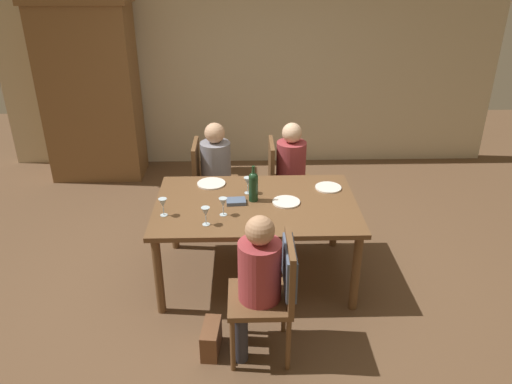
{
  "coord_description": "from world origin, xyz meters",
  "views": [
    {
      "loc": [
        -0.1,
        -3.69,
        2.64
      ],
      "look_at": [
        0.0,
        0.0,
        0.83
      ],
      "focal_mm": 34.79,
      "sensor_mm": 36.0,
      "label": 1
    }
  ],
  "objects_px": {
    "dinner_plate_host": "(286,202)",
    "dinner_plate_guest_right": "(211,184)",
    "wine_glass_near_left": "(163,204)",
    "wine_glass_centre": "(248,182)",
    "wine_glass_near_right": "(223,203)",
    "wine_glass_far": "(206,212)",
    "person_man_bearded": "(293,167)",
    "armoire_cabinet": "(91,91)",
    "handbag": "(211,339)",
    "chair_far_left": "(208,179)",
    "person_woman_host": "(219,168)",
    "wine_bottle_tall_green": "(253,186)",
    "dinner_plate_guest_left": "(328,187)",
    "dining_table": "(256,211)",
    "chair_far_right": "(282,178)",
    "chair_near": "(278,283)",
    "person_man_guest": "(256,277)"
  },
  "relations": [
    {
      "from": "wine_glass_far",
      "to": "dinner_plate_guest_right",
      "type": "height_order",
      "value": "wine_glass_far"
    },
    {
      "from": "dinner_plate_host",
      "to": "dinner_plate_guest_right",
      "type": "relative_size",
      "value": 0.92
    },
    {
      "from": "person_woman_host",
      "to": "dinner_plate_guest_right",
      "type": "xyz_separation_m",
      "value": [
        -0.04,
        -0.56,
        0.09
      ]
    },
    {
      "from": "chair_far_left",
      "to": "wine_glass_centre",
      "type": "height_order",
      "value": "chair_far_left"
    },
    {
      "from": "chair_far_left",
      "to": "wine_glass_far",
      "type": "height_order",
      "value": "chair_far_left"
    },
    {
      "from": "chair_far_right",
      "to": "wine_glass_near_left",
      "type": "distance_m",
      "value": 1.56
    },
    {
      "from": "wine_glass_near_right",
      "to": "wine_glass_far",
      "type": "xyz_separation_m",
      "value": [
        -0.13,
        -0.15,
        0.0
      ]
    },
    {
      "from": "dinner_plate_guest_right",
      "to": "handbag",
      "type": "xyz_separation_m",
      "value": [
        0.04,
        -1.31,
        -0.63
      ]
    },
    {
      "from": "wine_bottle_tall_green",
      "to": "dining_table",
      "type": "bearing_deg",
      "value": -63.98
    },
    {
      "from": "person_man_bearded",
      "to": "dinner_plate_guest_right",
      "type": "xyz_separation_m",
      "value": [
        -0.8,
        -0.56,
        0.09
      ]
    },
    {
      "from": "wine_glass_centre",
      "to": "dinner_plate_guest_right",
      "type": "xyz_separation_m",
      "value": [
        -0.33,
        0.19,
        -0.1
      ]
    },
    {
      "from": "chair_far_left",
      "to": "wine_glass_near_right",
      "type": "xyz_separation_m",
      "value": [
        0.2,
        -1.14,
        0.3
      ]
    },
    {
      "from": "chair_near",
      "to": "wine_glass_far",
      "type": "relative_size",
      "value": 6.17
    },
    {
      "from": "dining_table",
      "to": "person_woman_host",
      "type": "relative_size",
      "value": 1.5
    },
    {
      "from": "chair_near",
      "to": "dinner_plate_guest_left",
      "type": "bearing_deg",
      "value": -23.8
    },
    {
      "from": "person_man_bearded",
      "to": "handbag",
      "type": "distance_m",
      "value": 2.08
    },
    {
      "from": "dining_table",
      "to": "wine_bottle_tall_green",
      "type": "distance_m",
      "value": 0.22
    },
    {
      "from": "chair_far_right",
      "to": "chair_near",
      "type": "xyz_separation_m",
      "value": [
        -0.17,
        -1.86,
        0.06
      ]
    },
    {
      "from": "wine_bottle_tall_green",
      "to": "dinner_plate_guest_left",
      "type": "distance_m",
      "value": 0.72
    },
    {
      "from": "chair_far_left",
      "to": "wine_glass_centre",
      "type": "xyz_separation_m",
      "value": [
        0.4,
        -0.75,
        0.3
      ]
    },
    {
      "from": "person_woman_host",
      "to": "dinner_plate_guest_right",
      "type": "height_order",
      "value": "person_woman_host"
    },
    {
      "from": "chair_far_right",
      "to": "dinner_plate_guest_left",
      "type": "relative_size",
      "value": 3.96
    },
    {
      "from": "wine_glass_near_left",
      "to": "handbag",
      "type": "height_order",
      "value": "wine_glass_near_left"
    },
    {
      "from": "wine_glass_near_left",
      "to": "dinner_plate_guest_right",
      "type": "distance_m",
      "value": 0.68
    },
    {
      "from": "armoire_cabinet",
      "to": "wine_glass_near_right",
      "type": "height_order",
      "value": "armoire_cabinet"
    },
    {
      "from": "armoire_cabinet",
      "to": "person_woman_host",
      "type": "bearing_deg",
      "value": -40.72
    },
    {
      "from": "wine_glass_near_left",
      "to": "wine_glass_centre",
      "type": "distance_m",
      "value": 0.78
    },
    {
      "from": "chair_near",
      "to": "dinner_plate_guest_right",
      "type": "xyz_separation_m",
      "value": [
        -0.52,
        1.31,
        0.14
      ]
    },
    {
      "from": "armoire_cabinet",
      "to": "dinner_plate_host",
      "type": "xyz_separation_m",
      "value": [
        2.2,
        -2.31,
        -0.36
      ]
    },
    {
      "from": "person_man_bearded",
      "to": "chair_far_right",
      "type": "bearing_deg",
      "value": -90.0
    },
    {
      "from": "dining_table",
      "to": "wine_glass_far",
      "type": "relative_size",
      "value": 11.36
    },
    {
      "from": "dinner_plate_guest_right",
      "to": "wine_glass_near_left",
      "type": "bearing_deg",
      "value": -121.12
    },
    {
      "from": "dining_table",
      "to": "wine_bottle_tall_green",
      "type": "relative_size",
      "value": 5.38
    },
    {
      "from": "wine_glass_near_right",
      "to": "wine_glass_far",
      "type": "bearing_deg",
      "value": -130.09
    },
    {
      "from": "person_woman_host",
      "to": "dining_table",
      "type": "bearing_deg",
      "value": 20.85
    },
    {
      "from": "person_man_guest",
      "to": "wine_glass_near_left",
      "type": "height_order",
      "value": "person_man_guest"
    },
    {
      "from": "wine_bottle_tall_green",
      "to": "dinner_plate_guest_left",
      "type": "height_order",
      "value": "wine_bottle_tall_green"
    },
    {
      "from": "wine_glass_near_left",
      "to": "dinner_plate_guest_right",
      "type": "height_order",
      "value": "wine_glass_near_left"
    },
    {
      "from": "handbag",
      "to": "wine_glass_centre",
      "type": "bearing_deg",
      "value": 75.77
    },
    {
      "from": "chair_far_left",
      "to": "wine_glass_near_right",
      "type": "distance_m",
      "value": 1.19
    },
    {
      "from": "chair_far_right",
      "to": "handbag",
      "type": "height_order",
      "value": "chair_far_right"
    },
    {
      "from": "person_man_bearded",
      "to": "person_woman_host",
      "type": "bearing_deg",
      "value": -90.0
    },
    {
      "from": "dinner_plate_guest_left",
      "to": "wine_glass_near_right",
      "type": "bearing_deg",
      "value": -152.95
    },
    {
      "from": "wine_glass_near_right",
      "to": "wine_glass_near_left",
      "type": "bearing_deg",
      "value": 179.38
    },
    {
      "from": "wine_glass_near_left",
      "to": "wine_glass_near_right",
      "type": "height_order",
      "value": "same"
    },
    {
      "from": "wine_glass_near_right",
      "to": "chair_far_left",
      "type": "bearing_deg",
      "value": 100.02
    },
    {
      "from": "wine_bottle_tall_green",
      "to": "dinner_plate_guest_left",
      "type": "xyz_separation_m",
      "value": [
        0.67,
        0.22,
        -0.13
      ]
    },
    {
      "from": "armoire_cabinet",
      "to": "person_woman_host",
      "type": "xyz_separation_m",
      "value": [
        1.59,
        -1.37,
        -0.45
      ]
    },
    {
      "from": "wine_glass_near_right",
      "to": "armoire_cabinet",
      "type": "bearing_deg",
      "value": 123.81
    },
    {
      "from": "wine_glass_centre",
      "to": "wine_glass_near_left",
      "type": "bearing_deg",
      "value": -150.29
    }
  ]
}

